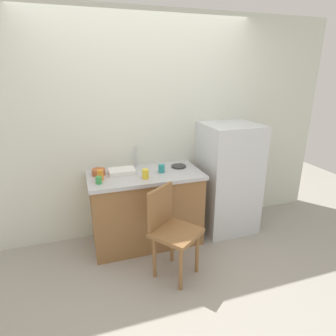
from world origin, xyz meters
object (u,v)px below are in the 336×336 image
(chair, at_px, (171,228))
(cup_yellow, at_px, (145,174))
(dish_tray, at_px, (122,171))
(terracotta_bowl, at_px, (99,172))
(hotplate, at_px, (179,166))
(cup_teal, at_px, (161,168))
(cup_green, at_px, (99,180))
(refrigerator, at_px, (228,178))
(cup_orange, at_px, (100,175))

(chair, bearing_deg, cup_yellow, 68.12)
(dish_tray, distance_m, terracotta_bowl, 0.25)
(terracotta_bowl, relative_size, hotplate, 0.84)
(chair, relative_size, hotplate, 5.24)
(cup_teal, bearing_deg, cup_green, -169.68)
(terracotta_bowl, relative_size, cup_teal, 1.63)
(dish_tray, relative_size, cup_green, 3.80)
(hotplate, relative_size, cup_green, 2.31)
(chair, relative_size, cup_teal, 10.11)
(cup_teal, bearing_deg, dish_tray, 167.40)
(cup_green, relative_size, cup_yellow, 0.74)
(hotplate, bearing_deg, terracotta_bowl, 178.62)
(cup_green, relative_size, cup_teal, 0.84)
(refrigerator, xyz_separation_m, chair, (-0.95, -0.63, -0.17))
(dish_tray, distance_m, cup_orange, 0.27)
(cup_yellow, height_order, cup_orange, cup_orange)
(refrigerator, relative_size, hotplate, 7.85)
(chair, height_order, cup_yellow, cup_yellow)
(refrigerator, relative_size, cup_teal, 15.16)
(chair, height_order, dish_tray, dish_tray)
(cup_orange, bearing_deg, cup_teal, 2.30)
(terracotta_bowl, distance_m, cup_teal, 0.68)
(refrigerator, relative_size, dish_tray, 4.77)
(cup_orange, bearing_deg, hotplate, 8.32)
(chair, relative_size, dish_tray, 3.18)
(dish_tray, relative_size, cup_teal, 3.18)
(refrigerator, relative_size, cup_orange, 12.60)
(terracotta_bowl, distance_m, cup_green, 0.25)
(chair, height_order, cup_orange, cup_orange)
(cup_teal, distance_m, cup_orange, 0.67)
(chair, distance_m, hotplate, 0.86)
(terracotta_bowl, bearing_deg, hotplate, -1.38)
(hotplate, distance_m, cup_orange, 0.92)
(hotplate, height_order, cup_green, cup_green)
(cup_green, bearing_deg, terracotta_bowl, 85.28)
(hotplate, bearing_deg, cup_orange, -171.68)
(hotplate, xyz_separation_m, cup_orange, (-0.91, -0.13, 0.04))
(refrigerator, bearing_deg, cup_green, -174.41)
(refrigerator, xyz_separation_m, hotplate, (-0.62, 0.08, 0.19))
(cup_teal, bearing_deg, cup_yellow, -148.44)
(cup_green, distance_m, cup_teal, 0.70)
(hotplate, bearing_deg, dish_tray, -179.10)
(dish_tray, relative_size, cup_orange, 2.64)
(cup_teal, height_order, cup_yellow, cup_yellow)
(hotplate, bearing_deg, cup_yellow, -152.52)
(cup_green, height_order, cup_orange, cup_orange)
(cup_teal, bearing_deg, chair, -98.52)
(cup_green, distance_m, cup_orange, 0.10)
(terracotta_bowl, xyz_separation_m, cup_orange, (0.01, -0.15, 0.02))
(chair, bearing_deg, cup_green, 105.00)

